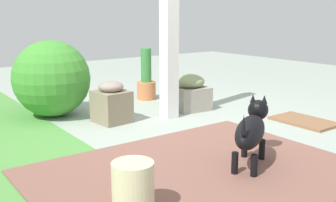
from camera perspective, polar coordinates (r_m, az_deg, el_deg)
name	(u,v)px	position (r m, az deg, el deg)	size (l,w,h in m)	color
ground_plane	(177,128)	(4.23, 1.31, -3.87)	(12.00, 12.00, 0.00)	#97A498
brick_path	(198,172)	(3.09, 4.26, -10.09)	(1.80, 2.40, 0.02)	brown
porch_pillar	(169,16)	(4.50, 0.17, 11.99)	(0.16, 0.16, 2.30)	white
stone_planter_nearest	(189,92)	(5.00, 2.99, 1.23)	(0.48, 0.47, 0.44)	gray
stone_planter_mid	(111,103)	(4.45, -8.08, -0.29)	(0.40, 0.37, 0.46)	gray
round_shrub	(52,79)	(4.82, -16.29, 3.09)	(0.89, 0.89, 0.89)	#3F8D30
terracotta_pot_tall	(146,81)	(5.58, -3.12, 2.83)	(0.26, 0.26, 0.71)	#C97445
dog	(251,129)	(3.20, 11.82, -3.97)	(0.53, 0.70, 0.52)	black
ceramic_urn	(133,189)	(2.46, -5.01, -12.36)	(0.26, 0.26, 0.33)	beige
doormat	(304,121)	(4.68, 18.88, -2.74)	(0.68, 0.43, 0.03)	brown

